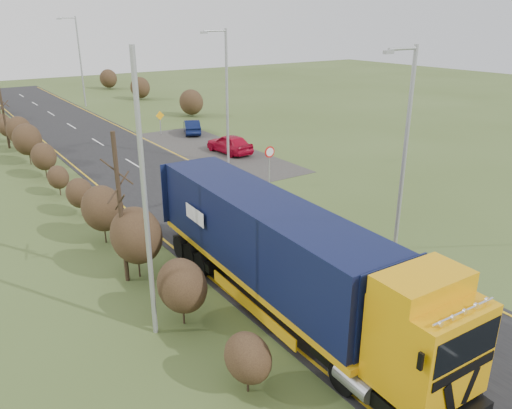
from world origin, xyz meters
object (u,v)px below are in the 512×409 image
object	(u,v)px
streetlight_near	(404,144)
car_blue_sedan	(192,127)
lorry	(283,254)
car_red_hatchback	(230,144)
speed_sign	(270,158)

from	to	relation	value
streetlight_near	car_blue_sedan	bearing A→B (deg)	82.30
lorry	streetlight_near	size ratio (longest dim) A/B	1.65
car_red_hatchback	car_blue_sedan	size ratio (longest dim) A/B	1.14
lorry	speed_sign	xyz separation A→B (m)	(7.94, 11.77, -0.51)
lorry	streetlight_near	xyz separation A→B (m)	(7.29, 1.26, 2.58)
streetlight_near	speed_sign	bearing A→B (deg)	86.47
car_red_hatchback	speed_sign	xyz separation A→B (m)	(-2.17, -8.24, 1.06)
car_red_hatchback	speed_sign	size ratio (longest dim) A/B	1.70
car_blue_sedan	speed_sign	world-z (taller)	speed_sign
car_blue_sedan	speed_sign	bearing A→B (deg)	102.28
lorry	car_red_hatchback	size ratio (longest dim) A/B	3.40
lorry	streetlight_near	world-z (taller)	streetlight_near
lorry	speed_sign	world-z (taller)	lorry
lorry	car_red_hatchback	world-z (taller)	lorry
lorry	car_red_hatchback	bearing A→B (deg)	65.46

